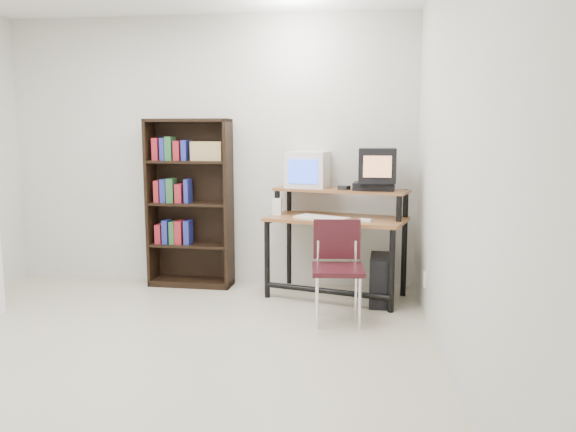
# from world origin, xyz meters

# --- Properties ---
(floor) EXTENTS (4.00, 4.00, 0.01)m
(floor) POSITION_xyz_m (0.00, 0.00, -0.01)
(floor) COLOR beige
(floor) RESTS_ON ground
(back_wall) EXTENTS (4.00, 0.01, 2.60)m
(back_wall) POSITION_xyz_m (0.00, 2.00, 1.30)
(back_wall) COLOR beige
(back_wall) RESTS_ON floor
(right_wall) EXTENTS (0.01, 4.00, 2.60)m
(right_wall) POSITION_xyz_m (2.00, 0.00, 1.30)
(right_wall) COLOR beige
(right_wall) RESTS_ON floor
(computer_desk) EXTENTS (1.34, 0.92, 0.98)m
(computer_desk) POSITION_xyz_m (1.26, 1.62, 0.69)
(computer_desk) COLOR brown
(computer_desk) RESTS_ON floor
(crt_monitor) EXTENTS (0.42, 0.42, 0.35)m
(crt_monitor) POSITION_xyz_m (0.97, 1.83, 1.14)
(crt_monitor) COLOR silver
(crt_monitor) RESTS_ON computer_desk
(vcr) EXTENTS (0.39, 0.30, 0.08)m
(vcr) POSITION_xyz_m (1.58, 1.64, 1.01)
(vcr) COLOR black
(vcr) RESTS_ON computer_desk
(crt_tv) EXTENTS (0.33, 0.34, 0.30)m
(crt_tv) POSITION_xyz_m (1.60, 1.61, 1.20)
(crt_tv) COLOR black
(crt_tv) RESTS_ON vcr
(cd_spindle) EXTENTS (0.13, 0.13, 0.05)m
(cd_spindle) POSITION_xyz_m (1.31, 1.65, 0.99)
(cd_spindle) COLOR #26262B
(cd_spindle) RESTS_ON computer_desk
(keyboard) EXTENTS (0.51, 0.41, 0.03)m
(keyboard) POSITION_xyz_m (1.12, 1.49, 0.74)
(keyboard) COLOR silver
(keyboard) RESTS_ON computer_desk
(mousepad) EXTENTS (0.27, 0.25, 0.01)m
(mousepad) POSITION_xyz_m (1.51, 1.40, 0.72)
(mousepad) COLOR black
(mousepad) RESTS_ON computer_desk
(mouse) EXTENTS (0.11, 0.09, 0.03)m
(mouse) POSITION_xyz_m (1.50, 1.39, 0.74)
(mouse) COLOR white
(mouse) RESTS_ON mousepad
(desk_speaker) EXTENTS (0.08, 0.08, 0.17)m
(desk_speaker) POSITION_xyz_m (0.70, 1.70, 0.80)
(desk_speaker) COLOR silver
(desk_speaker) RESTS_ON computer_desk
(pc_tower) EXTENTS (0.23, 0.46, 0.42)m
(pc_tower) POSITION_xyz_m (1.66, 1.45, 0.21)
(pc_tower) COLOR black
(pc_tower) RESTS_ON floor
(school_chair) EXTENTS (0.43, 0.43, 0.80)m
(school_chair) POSITION_xyz_m (1.28, 0.96, 0.49)
(school_chair) COLOR black
(school_chair) RESTS_ON floor
(bookshelf) EXTENTS (0.82, 0.31, 1.62)m
(bookshelf) POSITION_xyz_m (-0.17, 1.85, 0.84)
(bookshelf) COLOR black
(bookshelf) RESTS_ON floor
(wall_outlet) EXTENTS (0.02, 0.08, 0.12)m
(wall_outlet) POSITION_xyz_m (1.99, 1.15, 0.30)
(wall_outlet) COLOR beige
(wall_outlet) RESTS_ON right_wall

